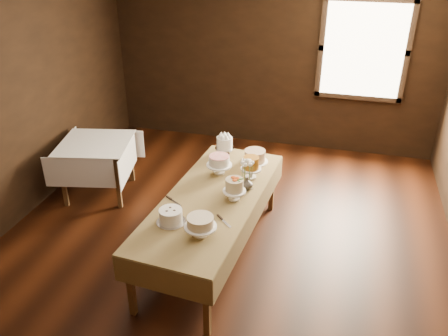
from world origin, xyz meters
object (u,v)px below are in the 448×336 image
cake_meringue (224,147)px  cake_lattice (219,165)px  side_table (95,149)px  cake_flowers (234,190)px  cake_server_b (226,223)px  display_table (212,201)px  cake_server_e (176,203)px  flower_vase (247,184)px  cake_swirl (171,217)px  cake_speckled (255,156)px  cake_cream (200,227)px  cake_server_a (204,214)px  cake_caramel (251,169)px  cake_server_d (248,190)px

cake_meringue → cake_lattice: bearing=-82.3°
side_table → cake_meringue: (1.67, 0.12, 0.18)m
cake_flowers → cake_server_b: cake_flowers is taller
display_table → cake_server_b: 0.50m
cake_server_e → flower_vase: 0.77m
cake_swirl → flower_vase: size_ratio=2.23×
side_table → cake_speckled: cake_speckled is taller
cake_meringue → cake_cream: size_ratio=0.78×
cake_flowers → cake_server_b: (0.03, -0.44, -0.10)m
cake_flowers → cake_swirl: (-0.47, -0.55, -0.04)m
cake_speckled → cake_swirl: size_ratio=1.17×
cake_server_a → cake_swirl: bearing=-168.2°
display_table → cake_server_a: 0.34m
side_table → cake_flowers: cake_flowers is taller
cake_server_a → cake_server_e: (-0.33, 0.12, 0.00)m
cake_cream → cake_server_b: size_ratio=1.39×
cake_swirl → side_table: bearing=138.5°
cake_swirl → cake_meringue: bearing=85.8°
cake_flowers → flower_vase: bearing=70.8°
display_table → cake_server_e: cake_server_e is taller
display_table → side_table: (-1.80, 0.85, -0.02)m
cake_speckled → cake_meringue: bearing=168.8°
cake_meringue → cake_server_b: bearing=-74.2°
display_table → cake_flowers: size_ratio=9.32×
cake_speckled → cake_lattice: size_ratio=1.07×
cake_speckled → cake_caramel: size_ratio=1.31×
cake_meringue → cake_flowers: 1.01m
cake_cream → display_table: bearing=97.6°
cake_server_b → cake_flowers: bearing=138.1°
cake_server_e → cake_lattice: bearing=104.7°
cake_meringue → cake_speckled: (0.39, -0.08, -0.04)m
cake_speckled → cake_caramel: 0.39m
cake_server_a → cake_server_e: 0.35m
cake_server_d → cake_flowers: bearing=-167.8°
cake_flowers → cake_swirl: bearing=-130.2°
cake_meringue → flower_vase: 0.84m
side_table → cake_swirl: bearing=-41.5°
cake_caramel → cake_server_a: 0.88m
cake_lattice → cake_speckled: bearing=48.9°
cake_server_b → cake_caramel: bearing=131.6°
cake_flowers → cake_server_b: bearing=-85.5°
flower_vase → cake_speckled: bearing=94.3°
cake_lattice → side_table: bearing=169.1°
display_table → cake_flowers: 0.28m
cake_swirl → cake_server_a: cake_swirl is taller
cake_server_d → cake_meringue: bearing=68.0°
cake_swirl → cake_server_e: cake_swirl is taller
cake_cream → cake_server_b: cake_cream is taller
display_table → cake_server_a: bearing=-87.4°
cake_caramel → cake_server_d: (0.03, -0.27, -0.11)m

